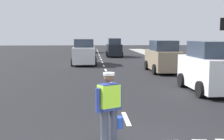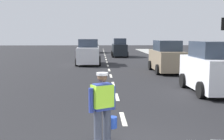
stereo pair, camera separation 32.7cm
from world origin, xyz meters
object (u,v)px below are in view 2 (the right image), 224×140
road_worker (103,105)px  car_parked_far (166,57)px  car_outgoing_far (119,48)px  car_oncoming_third (92,46)px  car_parked_curbside (212,69)px  car_oncoming_second (89,53)px

road_worker → car_parked_far: 13.42m
road_worker → car_outgoing_far: bearing=85.1°
road_worker → car_parked_far: car_parked_far is taller
car_oncoming_third → road_worker: bearing=-88.1°
road_worker → car_outgoing_far: 27.06m
road_worker → car_outgoing_far: car_outgoing_far is taller
road_worker → car_parked_curbside: car_parked_curbside is taller
car_parked_curbside → car_oncoming_second: bearing=115.4°
car_oncoming_second → car_outgoing_far: car_oncoming_second is taller
car_parked_curbside → car_oncoming_third: bearing=101.5°
road_worker → car_parked_far: size_ratio=0.39×
road_worker → car_oncoming_second: size_ratio=0.39×
car_oncoming_second → road_worker: bearing=-86.8°
car_oncoming_second → car_parked_curbside: size_ratio=1.13×
car_oncoming_second → car_outgoing_far: size_ratio=1.10×
road_worker → car_oncoming_third: 35.34m
car_parked_far → car_outgoing_far: 14.49m
road_worker → car_oncoming_third: bearing=91.9°
car_outgoing_far → car_parked_far: bearing=-81.3°
car_parked_far → car_oncoming_third: size_ratio=1.09×
car_oncoming_second → car_outgoing_far: 9.50m
car_parked_curbside → car_outgoing_far: (-2.53, 21.23, -0.02)m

